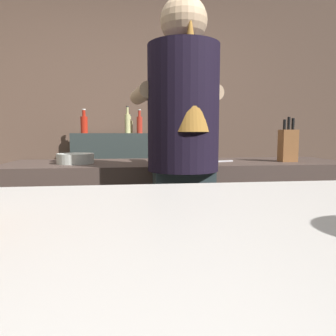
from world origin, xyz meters
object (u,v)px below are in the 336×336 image
object	(u,v)px
bottle_hot_sauce	(128,123)
bottle_vinegar	(130,126)
bartender	(183,153)
bottle_soy	(84,124)
chefs_knife	(216,161)
knife_block	(288,145)
bottle_olive_oil	(140,124)
mixing_bowl	(75,159)

from	to	relation	value
bottle_hot_sauce	bottle_vinegar	distance (m)	0.16
bottle_hot_sauce	bottle_vinegar	xyz separation A→B (m)	(0.02, 0.15, -0.03)
bartender	bottle_vinegar	bearing A→B (deg)	0.79
bottle_soy	bottle_vinegar	bearing A→B (deg)	7.97
chefs_knife	bottle_soy	distance (m)	1.59
knife_block	bottle_hot_sauce	xyz separation A→B (m)	(-0.99, 1.18, 0.17)
bartender	bottle_olive_oil	bearing A→B (deg)	-2.00
bottle_hot_sauce	bottle_vinegar	world-z (taller)	bottle_hot_sauce
bottle_soy	bartender	bearing A→B (deg)	-67.87
knife_block	bottle_hot_sauce	bearing A→B (deg)	130.09
bottle_olive_oil	bottle_vinegar	bearing A→B (deg)	133.75
bartender	bottle_hot_sauce	distance (m)	1.60
bottle_hot_sauce	mixing_bowl	bearing A→B (deg)	-105.27
bottle_soy	bottle_vinegar	distance (m)	0.44
bottle_olive_oil	bottle_vinegar	xyz separation A→B (m)	(-0.09, 0.10, -0.02)
bottle_hot_sauce	bottle_olive_oil	distance (m)	0.13
bottle_soy	bottle_olive_oil	world-z (taller)	bottle_soy
mixing_bowl	bottle_soy	bearing A→B (deg)	94.67
bottle_olive_oil	mixing_bowl	bearing A→B (deg)	-109.63
mixing_bowl	bottle_hot_sauce	distance (m)	1.21
chefs_knife	bottle_soy	bearing A→B (deg)	107.53
bartender	bottle_soy	distance (m)	1.80
bottle_soy	bottle_hot_sauce	bearing A→B (deg)	-12.40
mixing_bowl	bottle_vinegar	xyz separation A→B (m)	(0.33, 1.30, 0.22)
chefs_knife	bottle_vinegar	distance (m)	1.43
chefs_knife	bottle_hot_sauce	bearing A→B (deg)	95.13
bartender	bottle_olive_oil	size ratio (longest dim) A/B	7.52
bottle_olive_oil	bottle_vinegar	size ratio (longest dim) A/B	1.26
mixing_bowl	bottle_vinegar	size ratio (longest dim) A/B	1.18
bottle_hot_sauce	bottle_olive_oil	xyz separation A→B (m)	(0.12, 0.05, -0.01)
mixing_bowl	bottle_vinegar	distance (m)	1.36
knife_block	chefs_knife	size ratio (longest dim) A/B	1.16
mixing_bowl	bottle_soy	xyz separation A→B (m)	(-0.10, 1.24, 0.24)
mixing_bowl	bottle_soy	distance (m)	1.26
chefs_knife	bartender	bearing A→B (deg)	-144.30
mixing_bowl	chefs_knife	bearing A→B (deg)	-0.71
chefs_knife	bottle_hot_sauce	size ratio (longest dim) A/B	0.94
chefs_knife	bottle_olive_oil	size ratio (longest dim) A/B	1.04
bottle_olive_oil	bottle_hot_sauce	bearing A→B (deg)	-154.67
bottle_vinegar	bartender	bearing A→B (deg)	-82.15
chefs_knife	bottle_hot_sauce	world-z (taller)	bottle_hot_sauce
knife_block	bottle_hot_sauce	distance (m)	1.55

